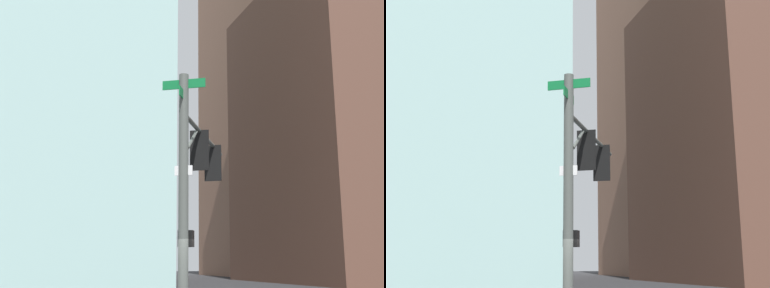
{
  "view_description": "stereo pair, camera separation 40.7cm",
  "coord_description": "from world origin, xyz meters",
  "views": [
    {
      "loc": [
        -11.97,
        3.49,
        1.96
      ],
      "look_at": [
        0.71,
        -0.82,
        5.02
      ],
      "focal_mm": 48.42,
      "sensor_mm": 36.0,
      "label": 1
    },
    {
      "loc": [
        -12.1,
        3.11,
        1.96
      ],
      "look_at": [
        0.71,
        -0.82,
        5.02
      ],
      "focal_mm": 48.42,
      "sensor_mm": 36.0,
      "label": 2
    }
  ],
  "objects": [
    {
      "name": "signal_pole_assembly",
      "position": [
        1.14,
        -1.09,
        4.22
      ],
      "size": [
        4.78,
        3.29,
        6.64
      ],
      "rotation": [
        0.0,
        0.0,
        5.72
      ],
      "color": "#4C514C",
      "rests_on": "ground_plane"
    },
    {
      "name": "building_brick_farside",
      "position": [
        56.37,
        -33.06,
        23.86
      ],
      "size": [
        22.01,
        16.81,
        47.73
      ],
      "primitive_type": "cube",
      "color": "#845B47",
      "rests_on": "ground_plane"
    },
    {
      "name": "building_brick_midblock",
      "position": [
        33.47,
        -28.85,
        15.54
      ],
      "size": [
        22.29,
        16.85,
        31.08
      ],
      "primitive_type": "cube",
      "color": "brown",
      "rests_on": "ground_plane"
    }
  ]
}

